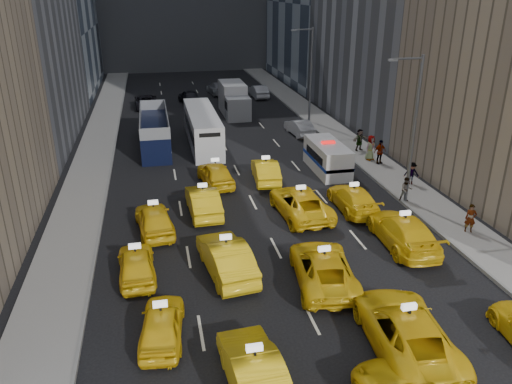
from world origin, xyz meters
TOP-DOWN VIEW (x-y plane):
  - ground at (0.00, 0.00)m, footprint 160.00×160.00m
  - sidewalk_west at (-10.50, 25.00)m, footprint 3.00×90.00m
  - sidewalk_east at (10.50, 25.00)m, footprint 3.00×90.00m
  - curb_west at (-9.05, 25.00)m, footprint 0.15×90.00m
  - curb_east at (9.05, 25.00)m, footprint 0.15×90.00m
  - streetlight_near at (9.18, 12.00)m, footprint 2.15×0.22m
  - streetlight_far at (9.18, 32.00)m, footprint 2.15×0.22m
  - taxi_4 at (-5.97, 1.96)m, footprint 2.02×4.10m
  - taxi_5 at (-3.06, -1.38)m, footprint 1.98×4.85m
  - taxi_6 at (2.83, -0.46)m, footprint 3.24×6.10m
  - taxi_8 at (-6.96, 6.63)m, footprint 1.87×4.19m
  - taxi_9 at (-2.86, 6.14)m, footprint 2.44×5.28m
  - taxi_10 at (1.31, 4.45)m, footprint 3.20×5.73m
  - taxi_11 at (6.50, 6.96)m, footprint 2.54×5.70m
  - taxi_12 at (-6.06, 11.15)m, footprint 2.35×4.69m
  - taxi_13 at (-3.19, 13.01)m, footprint 1.88×4.86m
  - taxi_14 at (2.36, 11.59)m, footprint 2.93×5.73m
  - taxi_15 at (5.68, 11.70)m, footprint 2.05×4.93m
  - taxi_16 at (-1.87, 17.48)m, footprint 2.37×4.74m
  - taxi_17 at (1.59, 17.41)m, footprint 1.99×4.68m
  - nypd_van at (6.41, 18.46)m, footprint 2.37×5.38m
  - double_decker at (-5.67, 27.01)m, footprint 2.61×9.99m
  - city_bus at (-1.70, 27.02)m, footprint 2.29×10.91m
  - box_truck at (2.63, 36.86)m, footprint 3.00×7.14m
  - misc_car_0 at (7.15, 28.04)m, footprint 1.88×4.36m
  - misc_car_1 at (-6.36, 42.00)m, footprint 2.62×5.30m
  - misc_car_2 at (2.39, 47.65)m, footprint 2.68×5.36m
  - misc_car_3 at (-1.53, 42.96)m, footprint 2.48×4.89m
  - misc_car_4 at (6.94, 44.67)m, footprint 1.73×4.60m
  - pedestrian_0 at (10.64, 7.38)m, footprint 0.68×0.58m
  - pedestrian_1 at (9.24, 11.92)m, footprint 0.84×0.61m
  - pedestrian_2 at (10.97, 14.50)m, footprint 1.07×0.77m
  - pedestrian_3 at (10.66, 18.84)m, footprint 1.15×0.72m
  - pedestrian_4 at (10.34, 19.82)m, footprint 1.06×0.85m
  - pedestrian_5 at (10.46, 22.20)m, footprint 1.69×0.99m

SIDE VIEW (x-z plane):
  - ground at x=0.00m, z-range 0.00..0.00m
  - sidewalk_west at x=-10.50m, z-range 0.00..0.15m
  - sidewalk_east at x=10.50m, z-range 0.00..0.15m
  - curb_west at x=-9.05m, z-range 0.00..0.18m
  - curb_east at x=9.05m, z-range 0.00..0.18m
  - taxi_4 at x=-5.97m, z-range 0.00..1.34m
  - misc_car_0 at x=7.15m, z-range 0.00..1.40m
  - taxi_8 at x=-6.96m, z-range 0.00..1.40m
  - taxi_15 at x=5.68m, z-range 0.00..1.42m
  - misc_car_1 at x=-6.36m, z-range 0.00..1.45m
  - misc_car_2 at x=2.39m, z-range 0.00..1.49m
  - taxi_17 at x=1.59m, z-range 0.00..1.50m
  - misc_car_4 at x=6.94m, z-range 0.00..1.50m
  - taxi_10 at x=1.31m, z-range 0.00..1.52m
  - taxi_12 at x=-6.06m, z-range 0.00..1.54m
  - taxi_16 at x=-1.87m, z-range 0.00..1.55m
  - taxi_14 at x=2.36m, z-range 0.00..1.55m
  - taxi_5 at x=-3.06m, z-range 0.00..1.56m
  - taxi_13 at x=-3.19m, z-range 0.00..1.58m
  - misc_car_3 at x=-1.53m, z-range 0.00..1.60m
  - taxi_11 at x=6.50m, z-range 0.00..1.62m
  - taxi_6 at x=2.83m, z-range 0.00..1.63m
  - taxi_9 at x=-2.86m, z-range 0.00..1.68m
  - pedestrian_2 at x=10.97m, z-range 0.15..1.68m
  - pedestrian_1 at x=9.24m, z-range 0.15..1.70m
  - pedestrian_0 at x=10.64m, z-range 0.15..1.74m
  - nypd_van at x=6.41m, z-range -0.11..2.15m
  - pedestrian_5 at x=10.46m, z-range 0.15..1.91m
  - pedestrian_3 at x=10.66m, z-range 0.15..1.97m
  - pedestrian_4 at x=10.34m, z-range 0.15..2.07m
  - city_bus at x=-1.70m, z-range -0.02..2.80m
  - double_decker at x=-5.67m, z-range -0.02..2.87m
  - box_truck at x=2.63m, z-range -0.03..3.15m
  - streetlight_near at x=9.18m, z-range 0.42..9.42m
  - streetlight_far at x=9.18m, z-range 0.42..9.42m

